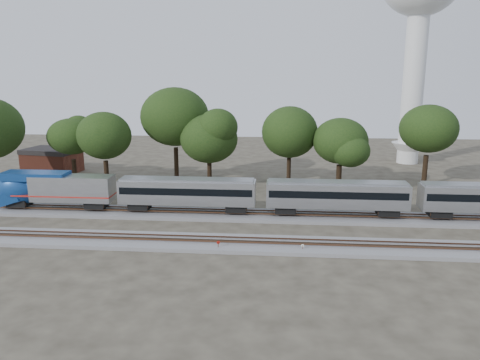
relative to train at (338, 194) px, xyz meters
name	(u,v)px	position (x,y,z in m)	size (l,w,h in m)	color
ground	(215,232)	(-14.18, -6.00, -3.14)	(160.00, 160.00, 0.00)	#383328
track_far	(222,215)	(-14.18, 0.00, -2.94)	(160.00, 5.00, 0.73)	slate
track_near	(210,243)	(-14.18, -10.00, -2.94)	(160.00, 5.00, 0.73)	slate
train	(338,194)	(0.00, 0.00, 0.00)	(88.19, 3.04, 4.48)	#BABDC2
switch_stand_red	(218,245)	(-13.07, -11.62, -2.47)	(0.33, 0.13, 1.05)	#512D19
switch_stand_white	(303,247)	(-4.66, -11.35, -2.57)	(0.28, 0.05, 0.89)	#512D19
switch_lever	(283,252)	(-6.59, -11.80, -2.99)	(0.50, 0.30, 0.30)	#512D19
water_tower	(420,7)	(18.18, 38.35, 26.17)	(14.29, 14.29, 39.56)	silver
brick_building	(52,160)	(-47.64, 23.57, -0.96)	(9.97, 7.78, 4.34)	brown
tree_1	(72,137)	(-39.23, 13.97, 4.69)	(7.98, 7.98, 11.26)	black
tree_2	(104,136)	(-33.30, 12.01, 5.15)	(8.45, 8.45, 11.91)	black
tree_3	(175,117)	(-23.74, 17.67, 7.51)	(10.84, 10.84, 15.28)	black
tree_4	(209,139)	(-17.90, 14.79, 4.48)	(7.77, 7.77, 10.95)	black
tree_5	(290,132)	(-5.65, 15.76, 5.51)	(8.81, 8.81, 12.43)	black
tree_6	(340,141)	(1.72, 13.31, 4.59)	(7.88, 7.88, 11.11)	black
tree_7	(429,129)	(15.76, 18.81, 5.89)	(9.19, 9.19, 12.96)	black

